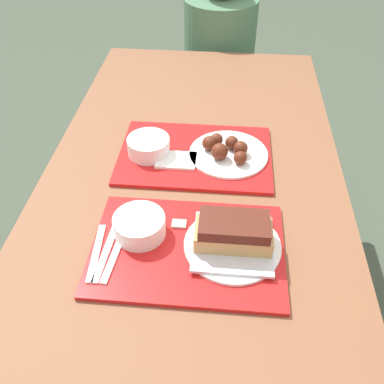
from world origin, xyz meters
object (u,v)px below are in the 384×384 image
(tray_far, at_px, (197,155))
(wings_plate_far, at_px, (227,151))
(person_seated_across, at_px, (220,42))
(tray_near, at_px, (188,249))
(bowl_coleslaw_far, at_px, (149,145))
(brisket_sandwich_plate, at_px, (233,237))
(bowl_coleslaw_near, at_px, (139,225))

(tray_far, distance_m, wings_plate_far, 0.09)
(person_seated_across, bearing_deg, wings_plate_far, -86.59)
(tray_near, distance_m, bowl_coleslaw_far, 0.39)
(brisket_sandwich_plate, height_order, bowl_coleslaw_far, brisket_sandwich_plate)
(tray_near, xyz_separation_m, wings_plate_far, (0.08, 0.37, 0.02))
(bowl_coleslaw_near, distance_m, person_seated_across, 1.30)
(tray_near, bearing_deg, bowl_coleslaw_far, 112.84)
(wings_plate_far, bearing_deg, tray_far, 179.70)
(brisket_sandwich_plate, bearing_deg, bowl_coleslaw_near, 174.29)
(tray_far, bearing_deg, person_seated_across, 88.11)
(bowl_coleslaw_near, bearing_deg, tray_near, -16.34)
(bowl_coleslaw_far, bearing_deg, brisket_sandwich_plate, -53.50)
(tray_near, height_order, bowl_coleslaw_far, bowl_coleslaw_far)
(brisket_sandwich_plate, relative_size, bowl_coleslaw_far, 1.83)
(brisket_sandwich_plate, xyz_separation_m, bowl_coleslaw_far, (-0.25, 0.34, -0.00))
(tray_far, xyz_separation_m, bowl_coleslaw_far, (-0.14, -0.01, 0.03))
(tray_far, xyz_separation_m, bowl_coleslaw_near, (-0.11, -0.33, 0.03))
(brisket_sandwich_plate, bearing_deg, tray_near, -173.16)
(bowl_coleslaw_far, relative_size, wings_plate_far, 0.54)
(tray_near, distance_m, wings_plate_far, 0.37)
(brisket_sandwich_plate, relative_size, wings_plate_far, 0.98)
(tray_far, distance_m, person_seated_across, 0.96)
(bowl_coleslaw_near, height_order, wings_plate_far, wings_plate_far)
(tray_near, bearing_deg, tray_far, 91.39)
(brisket_sandwich_plate, relative_size, person_seated_across, 0.35)
(tray_near, bearing_deg, brisket_sandwich_plate, 6.84)
(person_seated_across, bearing_deg, tray_near, -90.99)
(wings_plate_far, relative_size, person_seated_across, 0.36)
(tray_near, relative_size, bowl_coleslaw_near, 3.61)
(tray_far, bearing_deg, bowl_coleslaw_far, -175.50)
(tray_near, xyz_separation_m, tray_far, (-0.01, 0.37, 0.00))
(brisket_sandwich_plate, distance_m, person_seated_across, 1.32)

